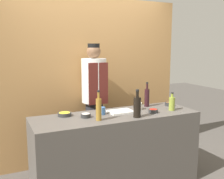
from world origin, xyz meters
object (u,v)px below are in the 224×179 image
(sauce_bowl_white, at_px, (86,115))
(bottle_soy, at_px, (137,106))
(sauce_bowl_red, at_px, (153,111))
(chef_center, at_px, (94,101))
(cutting_board, at_px, (121,112))
(sauce_bowl_yellow, at_px, (65,114))
(sauce_bowl_brown, at_px, (169,104))
(bottle_wine, at_px, (147,97))
(bottle_vinegar, at_px, (99,109))
(cup_blue, at_px, (102,111))
(bottle_oil, at_px, (172,103))
(cup_cream, at_px, (139,106))

(sauce_bowl_white, height_order, bottle_soy, bottle_soy)
(sauce_bowl_red, height_order, chef_center, chef_center)
(cutting_board, xyz_separation_m, bottle_soy, (0.07, -0.27, 0.12))
(sauce_bowl_yellow, relative_size, sauce_bowl_brown, 1.32)
(sauce_bowl_red, bearing_deg, cutting_board, 153.43)
(sauce_bowl_red, relative_size, bottle_wine, 0.35)
(bottle_vinegar, relative_size, cup_blue, 3.82)
(cutting_board, relative_size, cup_blue, 3.41)
(sauce_bowl_white, bearing_deg, bottle_oil, -7.11)
(bottle_oil, bearing_deg, sauce_bowl_yellow, 167.05)
(sauce_bowl_red, distance_m, cup_blue, 0.63)
(sauce_bowl_brown, relative_size, cup_cream, 1.35)
(sauce_bowl_brown, distance_m, bottle_wine, 0.33)
(cup_blue, bearing_deg, bottle_oil, -11.76)
(sauce_bowl_yellow, xyz_separation_m, sauce_bowl_red, (1.02, -0.30, 0.00))
(sauce_bowl_yellow, distance_m, cup_blue, 0.44)
(bottle_oil, bearing_deg, bottle_vinegar, -177.91)
(sauce_bowl_red, height_order, cup_blue, cup_blue)
(sauce_bowl_yellow, bearing_deg, cup_cream, -5.37)
(sauce_bowl_yellow, bearing_deg, sauce_bowl_white, -38.63)
(bottle_wine, distance_m, bottle_vinegar, 0.91)
(cup_blue, bearing_deg, bottle_wine, 10.56)
(bottle_wine, relative_size, bottle_soy, 1.02)
(sauce_bowl_red, xyz_separation_m, chef_center, (-0.47, 0.77, 0.02))
(cup_cream, bearing_deg, cup_blue, -176.98)
(bottle_wine, xyz_separation_m, cup_blue, (-0.71, -0.13, -0.08))
(sauce_bowl_brown, bearing_deg, bottle_vinegar, -167.07)
(sauce_bowl_red, distance_m, cup_cream, 0.23)
(sauce_bowl_brown, xyz_separation_m, bottle_soy, (-0.70, -0.33, 0.10))
(sauce_bowl_yellow, bearing_deg, bottle_soy, -28.51)
(sauce_bowl_white, height_order, cutting_board, sauce_bowl_white)
(bottle_oil, xyz_separation_m, bottle_soy, (-0.56, -0.10, 0.04))
(bottle_oil, xyz_separation_m, bottle_vinegar, (-1.01, -0.04, 0.04))
(chef_center, bearing_deg, bottle_soy, -77.78)
(cutting_board, height_order, cup_cream, cup_cream)
(sauce_bowl_white, xyz_separation_m, cup_blue, (0.22, 0.05, 0.02))
(sauce_bowl_red, bearing_deg, cup_cream, 110.46)
(sauce_bowl_brown, height_order, cutting_board, sauce_bowl_brown)
(chef_center, bearing_deg, sauce_bowl_red, -58.43)
(cup_cream, bearing_deg, sauce_bowl_brown, 1.76)
(sauce_bowl_red, bearing_deg, bottle_wine, 71.09)
(sauce_bowl_yellow, relative_size, cutting_board, 0.53)
(cutting_board, height_order, bottle_vinegar, bottle_vinegar)
(sauce_bowl_brown, height_order, sauce_bowl_white, sauce_bowl_brown)
(sauce_bowl_white, relative_size, bottle_wine, 0.35)
(bottle_wine, xyz_separation_m, bottle_oil, (0.17, -0.31, -0.04))
(sauce_bowl_white, relative_size, bottle_vinegar, 0.34)
(bottle_wine, distance_m, cup_blue, 0.73)
(sauce_bowl_white, height_order, bottle_vinegar, bottle_vinegar)
(cup_blue, distance_m, chef_center, 0.59)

